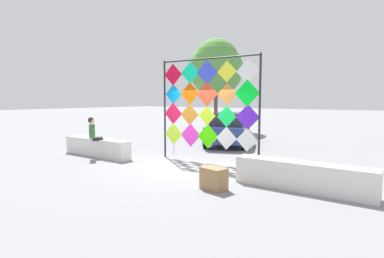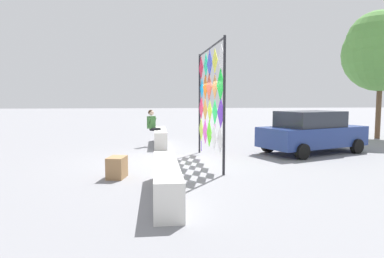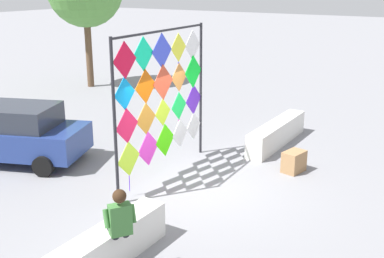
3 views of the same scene
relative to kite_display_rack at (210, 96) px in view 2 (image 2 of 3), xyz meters
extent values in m
plane|color=gray|center=(-0.23, -1.12, -2.09)|extent=(120.00, 120.00, 0.00)
cube|color=silver|center=(-4.11, -1.49, -1.74)|extent=(3.29, 0.51, 0.68)
cube|color=silver|center=(3.66, -1.49, -1.74)|extent=(3.29, 0.51, 0.68)
cylinder|color=#232328|center=(-1.86, -0.07, -0.28)|extent=(0.07, 0.07, 3.61)
cylinder|color=#232328|center=(1.88, 0.08, -0.28)|extent=(0.07, 0.07, 3.61)
cylinder|color=#232328|center=(0.01, 0.00, 1.47)|extent=(3.74, 0.20, 0.06)
cube|color=#C1F730|center=(-1.45, -0.07, -1.19)|extent=(0.81, 0.04, 0.81)
cylinder|color=#4E16E5|center=(-1.45, -0.06, -1.77)|extent=(0.02, 0.02, 0.37)
cube|color=#F436CA|center=(-0.69, -0.03, -1.18)|extent=(0.84, 0.05, 0.84)
cube|color=#43F906|center=(0.03, -0.01, -1.18)|extent=(0.84, 0.04, 0.84)
cube|color=white|center=(0.74, 0.02, -1.20)|extent=(0.77, 0.04, 0.77)
cube|color=white|center=(1.47, 0.05, -1.20)|extent=(0.75, 0.04, 0.75)
cube|color=#EF184C|center=(-1.46, -0.07, -0.43)|extent=(0.80, 0.04, 0.80)
cylinder|color=#16E5B3|center=(-1.46, -0.06, -1.00)|extent=(0.02, 0.02, 0.36)
cube|color=orange|center=(-0.74, -0.03, -0.45)|extent=(0.76, 0.04, 0.76)
cube|color=#BFEB24|center=(-0.02, 0.01, -0.47)|extent=(0.67, 0.04, 0.67)
cube|color=#13EC53|center=(0.73, 0.04, -0.47)|extent=(0.72, 0.04, 0.72)
cylinder|color=#E516A8|center=(0.73, 0.05, -0.94)|extent=(0.02, 0.02, 0.22)
cube|color=#5B1ED5|center=(1.48, 0.06, -0.46)|extent=(0.82, 0.04, 0.82)
cube|color=#0696EF|center=(-1.47, -0.04, 0.29)|extent=(0.72, 0.04, 0.72)
cylinder|color=orange|center=(-1.47, -0.03, -0.19)|extent=(0.02, 0.02, 0.24)
cube|color=#D95B05|center=(-0.72, -0.03, 0.31)|extent=(0.79, 0.04, 0.79)
cylinder|color=#1691E5|center=(-0.72, -0.02, -0.22)|extent=(0.02, 0.02, 0.25)
cube|color=#D74728|center=(-0.02, -0.02, 0.28)|extent=(0.86, 0.05, 0.86)
cube|color=orange|center=(0.74, 0.03, 0.27)|extent=(0.73, 0.04, 0.73)
cube|color=#04F32B|center=(1.45, 0.06, 0.29)|extent=(0.87, 0.05, 0.87)
cube|color=red|center=(-1.45, -0.07, 1.00)|extent=(0.79, 0.04, 0.79)
cube|color=#0BF4A5|center=(-0.74, -0.01, 1.03)|extent=(0.77, 0.04, 0.77)
cylinder|color=#E5165D|center=(-0.74, 0.00, 0.51)|extent=(0.02, 0.02, 0.27)
cube|color=blue|center=(-0.02, 0.00, 1.01)|extent=(0.84, 0.04, 0.84)
cube|color=#F5F534|center=(0.72, 0.03, 1.01)|extent=(0.70, 0.04, 0.70)
cylinder|color=#1716E5|center=(0.72, 0.04, 0.49)|extent=(0.02, 0.02, 0.33)
cube|color=white|center=(1.45, 0.07, 0.98)|extent=(0.78, 0.04, 0.78)
cylinder|color=#CDE516|center=(1.45, 0.08, 0.47)|extent=(0.02, 0.02, 0.26)
cylinder|color=black|center=(-3.60, -1.60, -1.74)|extent=(0.11, 0.11, 0.68)
cylinder|color=black|center=(-3.70, -1.75, -1.37)|extent=(0.32, 0.38, 0.13)
cube|color=navy|center=(-3.56, -1.55, -2.04)|extent=(0.22, 0.25, 0.09)
cylinder|color=black|center=(-3.74, -1.50, -1.74)|extent=(0.11, 0.11, 0.68)
cylinder|color=black|center=(-3.84, -1.66, -1.37)|extent=(0.32, 0.38, 0.13)
cube|color=navy|center=(-3.70, -1.45, -2.04)|extent=(0.22, 0.25, 0.09)
cube|color=#3D7538|center=(-3.88, -1.86, -1.08)|extent=(0.41, 0.37, 0.52)
sphere|color=#DBB293|center=(-3.88, -1.86, -0.68)|extent=(0.22, 0.22, 0.22)
sphere|color=#382314|center=(-3.89, -1.88, -0.67)|extent=(0.22, 0.22, 0.22)
cylinder|color=#3D7538|center=(-3.68, -1.97, -1.03)|extent=(0.17, 0.19, 0.31)
cylinder|color=#3D7538|center=(-4.05, -1.72, -1.03)|extent=(0.17, 0.19, 0.31)
cube|color=navy|center=(-1.36, 4.07, -1.46)|extent=(3.03, 4.33, 0.71)
cube|color=#282D38|center=(-1.30, 3.93, -0.82)|extent=(2.21, 2.62, 0.57)
cylinder|color=black|center=(-2.64, 5.02, -1.82)|extent=(0.39, 0.57, 0.53)
cylinder|color=black|center=(-1.05, 5.64, -1.82)|extent=(0.39, 0.57, 0.53)
cylinder|color=black|center=(-1.66, 2.49, -1.82)|extent=(0.39, 0.57, 0.53)
cylinder|color=black|center=(-0.07, 3.11, -1.82)|extent=(0.39, 0.57, 0.53)
cube|color=#9E754C|center=(1.90, -2.67, -1.82)|extent=(0.66, 0.52, 0.54)
cylinder|color=brown|center=(-5.35, 9.45, -0.53)|extent=(0.25, 0.25, 3.11)
sphere|color=#569342|center=(-5.35, 9.45, 2.13)|extent=(3.71, 3.71, 3.71)
sphere|color=#569342|center=(-5.92, 9.53, 2.38)|extent=(2.90, 2.90, 2.90)
sphere|color=#569342|center=(-5.25, 9.30, 2.17)|extent=(2.23, 2.23, 2.23)
sphere|color=#569342|center=(-5.12, 9.11, 2.67)|extent=(2.97, 2.97, 2.97)
camera|label=1|loc=(5.72, -8.96, 0.11)|focal=28.86mm
camera|label=2|loc=(10.46, -1.70, -0.08)|focal=31.58mm
camera|label=3|loc=(-9.15, -6.49, 2.57)|focal=44.99mm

